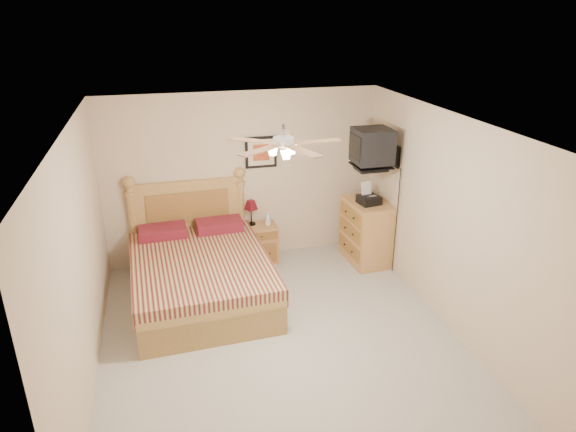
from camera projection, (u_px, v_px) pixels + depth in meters
name	position (u px, v px, depth m)	size (l,w,h in m)	color
floor	(280.00, 339.00, 5.94)	(4.50, 4.50, 0.00)	#ACA49B
ceiling	(278.00, 125.00, 4.99)	(4.00, 4.50, 0.04)	white
wall_back	(243.00, 178.00, 7.48)	(4.00, 0.04, 2.50)	beige
wall_front	(358.00, 378.00, 3.45)	(4.00, 0.04, 2.50)	beige
wall_left	(80.00, 263.00, 5.00)	(0.04, 4.50, 2.50)	beige
wall_right	(447.00, 223.00, 5.93)	(0.04, 4.50, 2.50)	beige
bed	(199.00, 250.00, 6.49)	(1.67, 2.20, 1.42)	#A77836
nightstand	(259.00, 243.00, 7.66)	(0.53, 0.40, 0.57)	#9E6A3F
table_lamp	(251.00, 212.00, 7.53)	(0.21, 0.21, 0.38)	#570D16
lotion_bottle	(268.00, 219.00, 7.53)	(0.08, 0.08, 0.21)	silver
framed_picture	(261.00, 152.00, 7.38)	(0.46, 0.04, 0.46)	black
dresser	(367.00, 231.00, 7.60)	(0.55, 0.80, 0.94)	#BB8844
fax_machine	(369.00, 194.00, 7.30)	(0.29, 0.30, 0.30)	black
magazine_lower	(360.00, 195.00, 7.66)	(0.19, 0.25, 0.02)	beige
magazine_upper	(361.00, 193.00, 7.65)	(0.22, 0.30, 0.02)	gray
wall_tv	(382.00, 148.00, 6.86)	(0.56, 0.46, 0.58)	black
ceiling_fan	(283.00, 144.00, 4.86)	(1.14, 1.14, 0.28)	silver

